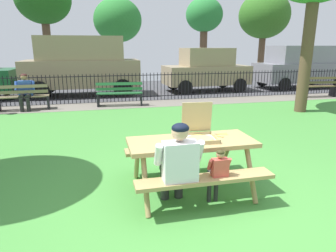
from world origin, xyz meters
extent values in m
cube|color=#448B3B|center=(0.00, 2.05, -0.01)|extent=(28.00, 12.10, 0.02)
cube|color=slate|center=(0.00, 7.40, 0.00)|extent=(28.00, 1.40, 0.01)
cube|color=#424247|center=(0.00, 11.44, -0.01)|extent=(28.00, 6.68, 0.01)
cube|color=#A58955|center=(-0.12, 0.54, 0.74)|extent=(1.80, 0.76, 0.06)
cube|color=#A58955|center=(-0.12, -0.06, 0.44)|extent=(1.80, 0.28, 0.05)
cube|color=#A58955|center=(-0.12, 1.14, 0.44)|extent=(1.80, 0.28, 0.05)
cylinder|color=#A58955|center=(-0.86, 0.13, 0.35)|extent=(0.07, 0.43, 0.74)
cylinder|color=#A58955|center=(-0.85, 0.96, 0.35)|extent=(0.07, 0.43, 0.74)
cylinder|color=#A58955|center=(0.62, 0.13, 0.35)|extent=(0.07, 0.43, 0.74)
cylinder|color=#A58955|center=(0.62, 0.96, 0.35)|extent=(0.07, 0.43, 0.74)
cube|color=tan|center=(0.01, 0.53, 0.78)|extent=(0.48, 0.48, 0.01)
cube|color=silver|center=(0.01, 0.53, 0.78)|extent=(0.45, 0.45, 0.00)
cube|color=tan|center=(-0.01, 0.31, 0.80)|extent=(0.45, 0.05, 0.04)
cube|color=tan|center=(0.03, 0.75, 0.80)|extent=(0.45, 0.05, 0.04)
cube|color=tan|center=(-0.21, 0.54, 0.80)|extent=(0.05, 0.45, 0.04)
cube|color=tan|center=(0.23, 0.51, 0.80)|extent=(0.05, 0.45, 0.04)
cube|color=tan|center=(0.03, 0.76, 1.05)|extent=(0.45, 0.10, 0.45)
cylinder|color=tan|center=(0.01, 0.53, 0.79)|extent=(0.38, 0.38, 0.01)
cylinder|color=#F9E169|center=(0.01, 0.53, 0.80)|extent=(0.35, 0.35, 0.00)
pyramid|color=#E2CE51|center=(0.41, 0.68, 0.78)|extent=(0.26, 0.24, 0.01)
cube|color=tan|center=(0.32, 0.61, 0.78)|extent=(0.11, 0.13, 0.02)
cylinder|color=#2A2A2A|center=(-0.55, 0.36, 0.22)|extent=(0.12, 0.12, 0.44)
cylinder|color=#2A2A2A|center=(-0.55, 0.15, 0.47)|extent=(0.15, 0.42, 0.15)
cylinder|color=#2A2A2A|center=(-0.35, 0.36, 0.22)|extent=(0.12, 0.12, 0.44)
cylinder|color=#2A2A2A|center=(-0.35, 0.15, 0.47)|extent=(0.15, 0.42, 0.15)
cube|color=silver|center=(-0.45, -0.06, 0.70)|extent=(0.42, 0.22, 0.52)
cylinder|color=silver|center=(-0.71, -0.01, 0.80)|extent=(0.09, 0.21, 0.31)
cylinder|color=silver|center=(-0.19, -0.01, 0.80)|extent=(0.09, 0.21, 0.31)
sphere|color=tan|center=(-0.45, -0.04, 1.08)|extent=(0.21, 0.21, 0.21)
ellipsoid|color=black|center=(-0.45, -0.05, 1.13)|extent=(0.21, 0.20, 0.12)
cylinder|color=#292929|center=(0.02, 0.15, 0.22)|extent=(0.06, 0.06, 0.44)
cylinder|color=#292929|center=(0.02, 0.05, 0.45)|extent=(0.07, 0.21, 0.07)
cylinder|color=#292929|center=(0.12, 0.15, 0.22)|extent=(0.06, 0.06, 0.44)
cylinder|color=#292929|center=(0.12, 0.05, 0.45)|extent=(0.07, 0.21, 0.07)
cube|color=#CC4C3F|center=(0.07, -0.06, 0.57)|extent=(0.21, 0.11, 0.26)
cylinder|color=#CC4C3F|center=(-0.06, -0.03, 0.62)|extent=(0.04, 0.10, 0.15)
cylinder|color=#CC4C3F|center=(0.20, -0.03, 0.62)|extent=(0.04, 0.10, 0.15)
sphere|color=tan|center=(0.07, -0.05, 0.76)|extent=(0.10, 0.10, 0.10)
ellipsoid|color=#302D15|center=(0.07, -0.05, 0.78)|extent=(0.10, 0.10, 0.06)
cylinder|color=black|center=(0.00, 8.10, 0.98)|extent=(21.62, 0.03, 0.03)
cylinder|color=black|center=(0.00, 8.10, 0.16)|extent=(21.62, 0.03, 0.03)
cylinder|color=black|center=(-4.70, 8.10, 0.54)|extent=(0.02, 0.02, 1.07)
cylinder|color=black|center=(-4.56, 8.10, 0.54)|extent=(0.02, 0.02, 1.07)
cylinder|color=black|center=(-4.42, 8.10, 0.54)|extent=(0.02, 0.02, 1.07)
cylinder|color=black|center=(-4.28, 8.10, 0.54)|extent=(0.02, 0.02, 1.07)
cylinder|color=black|center=(-4.14, 8.10, 0.54)|extent=(0.02, 0.02, 1.07)
cylinder|color=black|center=(-4.00, 8.10, 0.54)|extent=(0.02, 0.02, 1.07)
cylinder|color=black|center=(-3.86, 8.10, 0.54)|extent=(0.02, 0.02, 1.07)
cylinder|color=black|center=(-3.72, 8.10, 0.54)|extent=(0.02, 0.02, 1.07)
cylinder|color=black|center=(-3.58, 8.10, 0.54)|extent=(0.02, 0.02, 1.07)
cylinder|color=black|center=(-3.44, 8.10, 0.54)|extent=(0.02, 0.02, 1.07)
cylinder|color=black|center=(-3.30, 8.10, 0.54)|extent=(0.02, 0.02, 1.07)
cylinder|color=black|center=(-3.16, 8.10, 0.54)|extent=(0.02, 0.02, 1.07)
cylinder|color=black|center=(-3.02, 8.10, 0.54)|extent=(0.02, 0.02, 1.07)
cylinder|color=black|center=(-2.88, 8.10, 0.54)|extent=(0.02, 0.02, 1.07)
cylinder|color=black|center=(-2.74, 8.10, 0.54)|extent=(0.02, 0.02, 1.07)
cylinder|color=black|center=(-2.60, 8.10, 0.54)|extent=(0.02, 0.02, 1.07)
cylinder|color=black|center=(-2.46, 8.10, 0.54)|extent=(0.02, 0.02, 1.07)
cylinder|color=black|center=(-2.32, 8.10, 0.54)|extent=(0.02, 0.02, 1.07)
cylinder|color=black|center=(-2.18, 8.10, 0.54)|extent=(0.02, 0.02, 1.07)
cylinder|color=black|center=(-2.04, 8.10, 0.54)|extent=(0.02, 0.02, 1.07)
cylinder|color=black|center=(-1.89, 8.10, 0.54)|extent=(0.02, 0.02, 1.07)
cylinder|color=black|center=(-1.75, 8.10, 0.54)|extent=(0.02, 0.02, 1.07)
cylinder|color=black|center=(-1.61, 8.10, 0.54)|extent=(0.02, 0.02, 1.07)
cylinder|color=black|center=(-1.47, 8.10, 0.54)|extent=(0.02, 0.02, 1.07)
cylinder|color=black|center=(-1.33, 8.10, 0.54)|extent=(0.02, 0.02, 1.07)
cylinder|color=black|center=(-1.19, 8.10, 0.54)|extent=(0.02, 0.02, 1.07)
cylinder|color=black|center=(-1.05, 8.10, 0.54)|extent=(0.02, 0.02, 1.07)
cylinder|color=black|center=(-0.91, 8.10, 0.54)|extent=(0.02, 0.02, 1.07)
cylinder|color=black|center=(-0.77, 8.10, 0.54)|extent=(0.02, 0.02, 1.07)
cylinder|color=black|center=(-0.63, 8.10, 0.54)|extent=(0.02, 0.02, 1.07)
cylinder|color=black|center=(-0.49, 8.10, 0.54)|extent=(0.02, 0.02, 1.07)
cylinder|color=black|center=(-0.35, 8.10, 0.54)|extent=(0.02, 0.02, 1.07)
cylinder|color=black|center=(-0.21, 8.10, 0.54)|extent=(0.02, 0.02, 1.07)
cylinder|color=black|center=(-0.07, 8.10, 0.54)|extent=(0.02, 0.02, 1.07)
cylinder|color=black|center=(0.07, 8.10, 0.54)|extent=(0.02, 0.02, 1.07)
cylinder|color=black|center=(0.21, 8.10, 0.54)|extent=(0.02, 0.02, 1.07)
cylinder|color=black|center=(0.35, 8.10, 0.54)|extent=(0.02, 0.02, 1.07)
cylinder|color=black|center=(0.49, 8.10, 0.54)|extent=(0.02, 0.02, 1.07)
cylinder|color=black|center=(0.63, 8.10, 0.54)|extent=(0.02, 0.02, 1.07)
cylinder|color=black|center=(0.77, 8.10, 0.54)|extent=(0.02, 0.02, 1.07)
cylinder|color=black|center=(0.91, 8.10, 0.54)|extent=(0.02, 0.02, 1.07)
cylinder|color=black|center=(1.05, 8.10, 0.54)|extent=(0.02, 0.02, 1.07)
cylinder|color=black|center=(1.19, 8.10, 0.54)|extent=(0.02, 0.02, 1.07)
cylinder|color=black|center=(1.33, 8.10, 0.54)|extent=(0.02, 0.02, 1.07)
cylinder|color=black|center=(1.47, 8.10, 0.54)|extent=(0.02, 0.02, 1.07)
cylinder|color=black|center=(1.61, 8.10, 0.54)|extent=(0.02, 0.02, 1.07)
cylinder|color=black|center=(1.75, 8.10, 0.54)|extent=(0.02, 0.02, 1.07)
cylinder|color=black|center=(1.89, 8.10, 0.54)|extent=(0.02, 0.02, 1.07)
cylinder|color=black|center=(2.04, 8.10, 0.54)|extent=(0.02, 0.02, 1.07)
cylinder|color=black|center=(2.18, 8.10, 0.54)|extent=(0.02, 0.02, 1.07)
cylinder|color=black|center=(2.32, 8.10, 0.54)|extent=(0.02, 0.02, 1.07)
cylinder|color=black|center=(2.46, 8.10, 0.54)|extent=(0.02, 0.02, 1.07)
cylinder|color=black|center=(2.60, 8.10, 0.54)|extent=(0.02, 0.02, 1.07)
cylinder|color=black|center=(2.74, 8.10, 0.54)|extent=(0.02, 0.02, 1.07)
cylinder|color=black|center=(2.88, 8.10, 0.54)|extent=(0.02, 0.02, 1.07)
cylinder|color=black|center=(3.02, 8.10, 0.54)|extent=(0.02, 0.02, 1.07)
cylinder|color=black|center=(3.16, 8.10, 0.54)|extent=(0.02, 0.02, 1.07)
cylinder|color=black|center=(3.30, 8.10, 0.54)|extent=(0.02, 0.02, 1.07)
cylinder|color=black|center=(3.44, 8.10, 0.54)|extent=(0.02, 0.02, 1.07)
cylinder|color=black|center=(3.58, 8.10, 0.54)|extent=(0.02, 0.02, 1.07)
cylinder|color=black|center=(3.72, 8.10, 0.54)|extent=(0.02, 0.02, 1.07)
cylinder|color=black|center=(3.86, 8.10, 0.54)|extent=(0.02, 0.02, 1.07)
cylinder|color=black|center=(4.00, 8.10, 0.54)|extent=(0.02, 0.02, 1.07)
cylinder|color=black|center=(4.14, 8.10, 0.54)|extent=(0.02, 0.02, 1.07)
cylinder|color=black|center=(4.28, 8.10, 0.54)|extent=(0.02, 0.02, 1.07)
cylinder|color=black|center=(4.42, 8.10, 0.54)|extent=(0.02, 0.02, 1.07)
cylinder|color=black|center=(4.56, 8.10, 0.54)|extent=(0.02, 0.02, 1.07)
cylinder|color=black|center=(4.70, 8.10, 0.54)|extent=(0.02, 0.02, 1.07)
cylinder|color=black|center=(4.84, 8.10, 0.54)|extent=(0.02, 0.02, 1.07)
cylinder|color=black|center=(4.98, 8.10, 0.54)|extent=(0.02, 0.02, 1.07)
cylinder|color=black|center=(5.12, 8.10, 0.54)|extent=(0.02, 0.02, 1.07)
cylinder|color=black|center=(5.26, 8.10, 0.54)|extent=(0.02, 0.02, 1.07)
cylinder|color=black|center=(5.40, 8.10, 0.54)|extent=(0.02, 0.02, 1.07)
cylinder|color=black|center=(5.54, 8.10, 0.54)|extent=(0.02, 0.02, 1.07)
cylinder|color=black|center=(5.68, 8.10, 0.54)|extent=(0.02, 0.02, 1.07)
cylinder|color=black|center=(5.83, 8.10, 0.54)|extent=(0.02, 0.02, 1.07)
cylinder|color=black|center=(5.97, 8.10, 0.54)|extent=(0.02, 0.02, 1.07)
cylinder|color=black|center=(6.11, 8.10, 0.54)|extent=(0.02, 0.02, 1.07)
cylinder|color=black|center=(6.25, 8.10, 0.54)|extent=(0.02, 0.02, 1.07)
cylinder|color=black|center=(6.39, 8.10, 0.54)|extent=(0.02, 0.02, 1.07)
cylinder|color=black|center=(6.53, 8.10, 0.54)|extent=(0.02, 0.02, 1.07)
cylinder|color=black|center=(6.67, 8.10, 0.54)|extent=(0.02, 0.02, 1.07)
cylinder|color=black|center=(6.81, 8.10, 0.54)|extent=(0.02, 0.02, 1.07)
cylinder|color=black|center=(6.95, 8.10, 0.54)|extent=(0.02, 0.02, 1.07)
cylinder|color=black|center=(7.09, 8.10, 0.54)|extent=(0.02, 0.02, 1.07)
cylinder|color=black|center=(7.23, 8.10, 0.54)|extent=(0.02, 0.02, 1.07)
cylinder|color=black|center=(7.37, 8.10, 0.54)|extent=(0.02, 0.02, 1.07)
cylinder|color=black|center=(7.51, 8.10, 0.54)|extent=(0.02, 0.02, 1.07)
cylinder|color=black|center=(7.65, 8.10, 0.54)|extent=(0.02, 0.02, 1.07)
cylinder|color=black|center=(7.79, 8.10, 0.54)|extent=(0.02, 0.02, 1.07)
cylinder|color=black|center=(7.93, 8.10, 0.54)|extent=(0.02, 0.02, 1.07)
cylinder|color=black|center=(8.07, 8.10, 0.54)|extent=(0.02, 0.02, 1.07)
cylinder|color=black|center=(8.21, 8.10, 0.54)|extent=(0.02, 0.02, 1.07)
cylinder|color=black|center=(8.35, 8.10, 0.54)|extent=(0.02, 0.02, 1.07)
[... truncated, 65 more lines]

